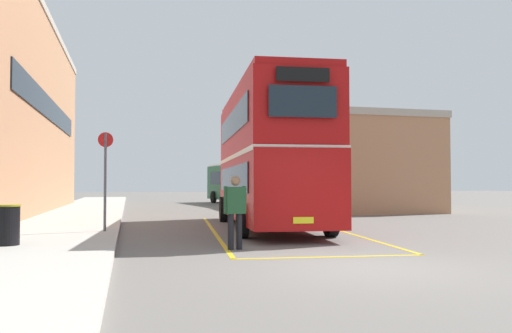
{
  "coord_description": "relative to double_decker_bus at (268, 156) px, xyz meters",
  "views": [
    {
      "loc": [
        -4.22,
        -8.82,
        1.55
      ],
      "look_at": [
        0.78,
        11.23,
        2.23
      ],
      "focal_mm": 35.88,
      "sensor_mm": 36.0,
      "label": 1
    }
  ],
  "objects": [
    {
      "name": "bay_marking_yellow",
      "position": [
        -0.09,
        -1.91,
        -2.51
      ],
      "size": [
        5.36,
        12.54,
        0.01
      ],
      "color": "gold",
      "rests_on": "ground"
    },
    {
      "name": "bus_stop_sign",
      "position": [
        -5.38,
        -1.43,
        -0.63
      ],
      "size": [
        0.44,
        0.1,
        2.92
      ],
      "color": "#4C4C51",
      "rests_on": "sidewalk_left"
    },
    {
      "name": "single_deck_bus",
      "position": [
        3.41,
        20.09,
        -0.87
      ],
      "size": [
        3.72,
        9.54,
        3.02
      ],
      "color": "black",
      "rests_on": "ground"
    },
    {
      "name": "double_decker_bus",
      "position": [
        0.0,
        0.0,
        0.0
      ],
      "size": [
        3.54,
        10.34,
        4.75
      ],
      "color": "black",
      "rests_on": "ground"
    },
    {
      "name": "depot_building_right",
      "position": [
        8.06,
        11.72,
        0.11
      ],
      "size": [
        6.23,
        12.42,
        5.24
      ],
      "color": "#AD7A56",
      "rests_on": "ground"
    },
    {
      "name": "litter_bin",
      "position": [
        -7.38,
        -4.44,
        -1.91
      ],
      "size": [
        0.55,
        0.55,
        0.92
      ],
      "color": "black",
      "rests_on": "sidewalk_left"
    },
    {
      "name": "pedestrian_boarding",
      "position": [
        -2.29,
        -5.39,
        -1.51
      ],
      "size": [
        0.56,
        0.34,
        1.72
      ],
      "color": "black",
      "rests_on": "ground"
    },
    {
      "name": "ground_plane",
      "position": [
        -0.49,
        6.09,
        -2.51
      ],
      "size": [
        135.6,
        135.6,
        0.0
      ],
      "primitive_type": "plane",
      "color": "#66605B"
    },
    {
      "name": "sidewalk_left",
      "position": [
        -6.99,
        8.49,
        -2.44
      ],
      "size": [
        4.0,
        57.6,
        0.14
      ],
      "primitive_type": "cube",
      "color": "#B2ADA3",
      "rests_on": "ground"
    }
  ]
}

